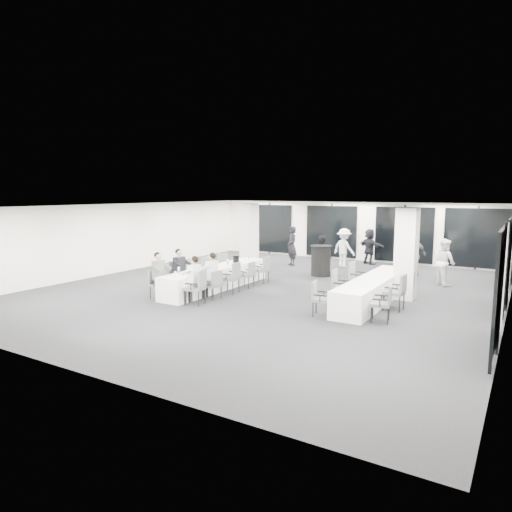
{
  "coord_description": "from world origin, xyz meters",
  "views": [
    {
      "loc": [
        7.36,
        -13.14,
        3.27
      ],
      "look_at": [
        -0.42,
        -0.2,
        1.15
      ],
      "focal_mm": 32.0,
      "sensor_mm": 36.0,
      "label": 1
    }
  ],
  "objects_px": {
    "chair_main_left_far": "(225,264)",
    "standing_guest_e": "(413,256)",
    "chair_main_right_near": "(198,285)",
    "chair_main_right_fourth": "(248,273)",
    "chair_main_left_second": "(177,275)",
    "chair_side_left_mid": "(339,284)",
    "standing_guest_d": "(414,252)",
    "ice_bucket_near": "(196,268)",
    "chair_side_right_far": "(410,283)",
    "chair_main_left_near": "(156,282)",
    "chair_side_right_near": "(384,301)",
    "banquet_table_side": "(373,290)",
    "ice_bucket_far": "(236,259)",
    "standing_guest_b": "(321,252)",
    "chair_side_left_far": "(356,276)",
    "chair_main_right_far": "(263,268)",
    "chair_side_left_near": "(319,296)",
    "standing_guest_f": "(370,244)",
    "standing_guest_g": "(292,243)",
    "chair_side_right_mid": "(398,290)",
    "chair_main_left_fourth": "(208,268)",
    "cocktail_table": "(321,261)",
    "chair_main_right_second": "(214,283)",
    "banquet_table_main": "(217,278)",
    "standing_guest_h": "(445,259)",
    "chair_main_right_mid": "(232,276)",
    "chair_main_left_mid": "(191,272)",
    "standing_guest_c": "(344,245)"
  },
  "relations": [
    {
      "from": "banquet_table_main",
      "to": "standing_guest_e",
      "type": "xyz_separation_m",
      "value": [
        5.25,
        5.46,
        0.49
      ]
    },
    {
      "from": "chair_main_right_second",
      "to": "chair_main_left_fourth",
      "type": "bearing_deg",
      "value": 53.51
    },
    {
      "from": "chair_main_left_far",
      "to": "chair_side_left_mid",
      "type": "bearing_deg",
      "value": 85.71
    },
    {
      "from": "chair_main_left_second",
      "to": "chair_side_left_near",
      "type": "bearing_deg",
      "value": 88.32
    },
    {
      "from": "chair_main_left_far",
      "to": "ice_bucket_far",
      "type": "distance_m",
      "value": 1.04
    },
    {
      "from": "chair_side_left_far",
      "to": "standing_guest_d",
      "type": "distance_m",
      "value": 3.88
    },
    {
      "from": "chair_main_left_second",
      "to": "chair_side_right_near",
      "type": "distance_m",
      "value": 6.81
    },
    {
      "from": "chair_side_right_far",
      "to": "standing_guest_d",
      "type": "relative_size",
      "value": 0.44
    },
    {
      "from": "banquet_table_side",
      "to": "chair_main_left_mid",
      "type": "distance_m",
      "value": 6.09
    },
    {
      "from": "chair_main_left_second",
      "to": "chair_side_left_far",
      "type": "xyz_separation_m",
      "value": [
        5.14,
        2.78,
        0.01
      ]
    },
    {
      "from": "chair_main_left_far",
      "to": "standing_guest_b",
      "type": "distance_m",
      "value": 3.96
    },
    {
      "from": "standing_guest_b",
      "to": "chair_side_left_far",
      "type": "bearing_deg",
      "value": 107.79
    },
    {
      "from": "chair_main_left_second",
      "to": "chair_main_right_second",
      "type": "distance_m",
      "value": 1.68
    },
    {
      "from": "standing_guest_f",
      "to": "standing_guest_d",
      "type": "bearing_deg",
      "value": 166.33
    },
    {
      "from": "standing_guest_f",
      "to": "standing_guest_g",
      "type": "bearing_deg",
      "value": 68.99
    },
    {
      "from": "standing_guest_b",
      "to": "ice_bucket_near",
      "type": "bearing_deg",
      "value": 48.71
    },
    {
      "from": "chair_main_right_far",
      "to": "chair_side_right_mid",
      "type": "distance_m",
      "value": 5.35
    },
    {
      "from": "chair_main_left_fourth",
      "to": "cocktail_table",
      "type": "bearing_deg",
      "value": 135.43
    },
    {
      "from": "chair_main_left_fourth",
      "to": "chair_side_right_far",
      "type": "distance_m",
      "value": 6.9
    },
    {
      "from": "banquet_table_main",
      "to": "chair_main_left_near",
      "type": "xyz_separation_m",
      "value": [
        -0.83,
        -2.04,
        0.12
      ]
    },
    {
      "from": "banquet_table_side",
      "to": "ice_bucket_far",
      "type": "distance_m",
      "value": 5.17
    },
    {
      "from": "cocktail_table",
      "to": "standing_guest_d",
      "type": "xyz_separation_m",
      "value": [
        3.23,
        1.37,
        0.39
      ]
    },
    {
      "from": "chair_main_right_second",
      "to": "chair_side_left_near",
      "type": "distance_m",
      "value": 3.49
    },
    {
      "from": "chair_side_right_mid",
      "to": "chair_main_left_near",
      "type": "bearing_deg",
      "value": 110.51
    },
    {
      "from": "chair_main_right_near",
      "to": "chair_side_right_far",
      "type": "height_order",
      "value": "chair_main_right_near"
    },
    {
      "from": "standing_guest_e",
      "to": "chair_side_right_mid",
      "type": "bearing_deg",
      "value": 177.98
    },
    {
      "from": "standing_guest_d",
      "to": "ice_bucket_near",
      "type": "distance_m",
      "value": 8.44
    },
    {
      "from": "chair_main_right_fourth",
      "to": "chair_side_right_near",
      "type": "xyz_separation_m",
      "value": [
        5.15,
        -1.79,
        0.04
      ]
    },
    {
      "from": "chair_main_right_near",
      "to": "chair_main_right_fourth",
      "type": "distance_m",
      "value": 2.8
    },
    {
      "from": "cocktail_table",
      "to": "chair_main_right_mid",
      "type": "relative_size",
      "value": 1.19
    },
    {
      "from": "chair_main_left_far",
      "to": "standing_guest_e",
      "type": "xyz_separation_m",
      "value": [
        6.08,
        3.77,
        0.32
      ]
    },
    {
      "from": "ice_bucket_near",
      "to": "chair_side_right_far",
      "type": "bearing_deg",
      "value": 25.45
    },
    {
      "from": "chair_main_right_second",
      "to": "standing_guest_b",
      "type": "xyz_separation_m",
      "value": [
        1.02,
        5.86,
        0.37
      ]
    },
    {
      "from": "standing_guest_d",
      "to": "ice_bucket_far",
      "type": "bearing_deg",
      "value": -13.0
    },
    {
      "from": "chair_main_left_near",
      "to": "chair_main_right_second",
      "type": "distance_m",
      "value": 1.82
    },
    {
      "from": "standing_guest_h",
      "to": "ice_bucket_near",
      "type": "distance_m",
      "value": 8.71
    },
    {
      "from": "chair_main_right_fourth",
      "to": "ice_bucket_near",
      "type": "distance_m",
      "value": 2.02
    },
    {
      "from": "chair_side_left_near",
      "to": "chair_side_left_mid",
      "type": "bearing_deg",
      "value": 169.49
    },
    {
      "from": "cocktail_table",
      "to": "standing_guest_c",
      "type": "xyz_separation_m",
      "value": [
        -0.0,
        2.57,
        0.34
      ]
    },
    {
      "from": "chair_main_left_near",
      "to": "chair_side_right_near",
      "type": "distance_m",
      "value": 6.87
    },
    {
      "from": "chair_main_left_second",
      "to": "chair_main_right_mid",
      "type": "height_order",
      "value": "chair_main_left_second"
    },
    {
      "from": "chair_side_left_far",
      "to": "ice_bucket_far",
      "type": "distance_m",
      "value": 4.33
    },
    {
      "from": "chair_main_left_far",
      "to": "chair_main_right_fourth",
      "type": "xyz_separation_m",
      "value": [
        1.66,
        -0.98,
        -0.04
      ]
    },
    {
      "from": "chair_main_left_second",
      "to": "chair_side_left_mid",
      "type": "distance_m",
      "value": 5.29
    },
    {
      "from": "chair_main_left_fourth",
      "to": "standing_guest_h",
      "type": "height_order",
      "value": "standing_guest_h"
    },
    {
      "from": "chair_main_left_far",
      "to": "chair_side_right_mid",
      "type": "bearing_deg",
      "value": 90.14
    },
    {
      "from": "standing_guest_b",
      "to": "chair_main_right_far",
      "type": "bearing_deg",
      "value": 47.75
    },
    {
      "from": "ice_bucket_near",
      "to": "standing_guest_b",
      "type": "bearing_deg",
      "value": 71.54
    },
    {
      "from": "banquet_table_main",
      "to": "ice_bucket_near",
      "type": "xyz_separation_m",
      "value": [
        -0.04,
        -1.08,
        0.49
      ]
    },
    {
      "from": "chair_main_left_second",
      "to": "chair_main_right_second",
      "type": "bearing_deg",
      "value": 83.98
    }
  ]
}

